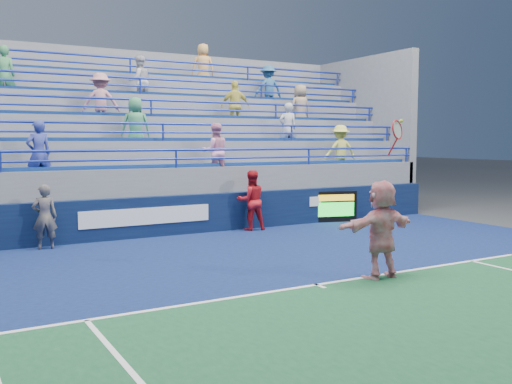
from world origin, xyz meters
TOP-DOWN VIEW (x-y plane):
  - ground at (0.00, 0.00)m, footprint 120.00×120.00m
  - sponsor_wall at (0.00, 6.50)m, footprint 18.00×0.32m
  - bleacher_stand at (-0.00, 10.27)m, footprint 18.00×5.60m
  - serve_speed_board at (5.25, 6.27)m, footprint 1.43×0.51m
  - tennis_player at (1.40, -0.13)m, footprint 1.75×0.58m
  - line_judge at (-3.64, 6.07)m, footprint 0.61×0.44m
  - ball_girl at (2.09, 6.15)m, footprint 0.96×0.80m

SIDE VIEW (x-z plane):
  - ground at x=0.00m, z-range 0.00..0.00m
  - serve_speed_board at x=5.25m, z-range 0.00..1.00m
  - sponsor_wall at x=0.00m, z-range 0.00..1.10m
  - line_judge at x=-3.64m, z-range 0.00..1.58m
  - ball_girl at x=2.09m, z-range 0.00..1.75m
  - tennis_player at x=1.40m, z-range -0.56..2.45m
  - bleacher_stand at x=0.00m, z-range -1.52..4.61m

